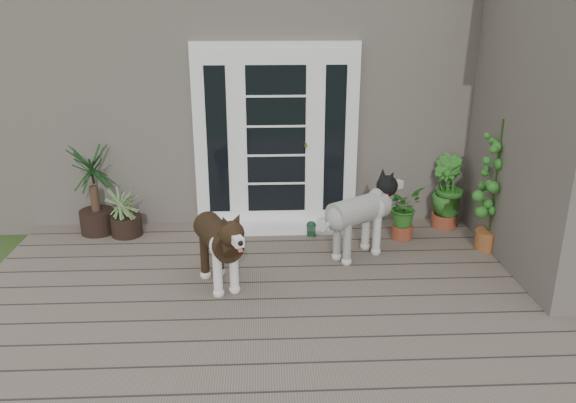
{
  "coord_description": "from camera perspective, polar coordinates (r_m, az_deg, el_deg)",
  "views": [
    {
      "loc": [
        -0.36,
        -3.91,
        2.74
      ],
      "look_at": [
        -0.1,
        1.75,
        0.7
      ],
      "focal_mm": 35.73,
      "sensor_mm": 36.0,
      "label": 1
    }
  ],
  "objects": [
    {
      "name": "deck",
      "position": [
        5.09,
        1.86,
        -11.99
      ],
      "size": [
        6.2,
        4.6,
        0.12
      ],
      "primitive_type": "cube",
      "color": "#6B5B4C",
      "rests_on": "ground"
    },
    {
      "name": "spider_plant",
      "position": [
        6.82,
        -15.92,
        -0.77
      ],
      "size": [
        0.71,
        0.71,
        0.63
      ],
      "primitive_type": null,
      "rotation": [
        0.0,
        0.0,
        -0.25
      ],
      "color": "#96AB69",
      "rests_on": "deck"
    },
    {
      "name": "clog_right",
      "position": [
        6.72,
        2.32,
        -2.76
      ],
      "size": [
        0.16,
        0.3,
        0.09
      ],
      "primitive_type": null,
      "rotation": [
        0.0,
        0.0,
        -0.08
      ],
      "color": "#13311D",
      "rests_on": "deck"
    },
    {
      "name": "herb_a",
      "position": [
        6.62,
        11.37,
        -1.46
      ],
      "size": [
        0.59,
        0.59,
        0.53
      ],
      "primitive_type": "imported",
      "rotation": [
        0.0,
        0.0,
        0.77
      ],
      "color": "#175117",
      "rests_on": "deck"
    },
    {
      "name": "house_main",
      "position": [
        8.65,
        -0.22,
        11.88
      ],
      "size": [
        7.4,
        4.0,
        3.1
      ],
      "primitive_type": "cube",
      "color": "#665E54",
      "rests_on": "ground"
    },
    {
      "name": "white_dog",
      "position": [
        6.03,
        6.98,
        -2.13
      ],
      "size": [
        0.98,
        0.84,
        0.76
      ],
      "primitive_type": null,
      "rotation": [
        0.0,
        0.0,
        -0.97
      ],
      "color": "beige",
      "rests_on": "deck"
    },
    {
      "name": "herb_c",
      "position": [
        7.06,
        15.42,
        -0.05
      ],
      "size": [
        0.4,
        0.4,
        0.62
      ],
      "primitive_type": "imported",
      "rotation": [
        0.0,
        0.0,
        4.71
      ],
      "color": "#275D1A",
      "rests_on": "deck"
    },
    {
      "name": "brindle_dog",
      "position": [
        5.44,
        -6.95,
        -4.79
      ],
      "size": [
        0.7,
        0.97,
        0.74
      ],
      "primitive_type": null,
      "rotation": [
        0.0,
        0.0,
        3.54
      ],
      "color": "#2F1F11",
      "rests_on": "deck"
    },
    {
      "name": "herb_b",
      "position": [
        7.06,
        15.48,
        0.07
      ],
      "size": [
        0.59,
        0.59,
        0.65
      ],
      "primitive_type": "imported",
      "rotation": [
        0.0,
        0.0,
        2.1
      ],
      "color": "#24621C",
      "rests_on": "deck"
    },
    {
      "name": "door_unit",
      "position": [
        6.69,
        -1.2,
        6.45
      ],
      "size": [
        1.9,
        0.14,
        2.15
      ],
      "primitive_type": "cube",
      "color": "white",
      "rests_on": "deck"
    },
    {
      "name": "clog_left",
      "position": [
        6.82,
        4.7,
        -2.48
      ],
      "size": [
        0.2,
        0.32,
        0.09
      ],
      "primitive_type": null,
      "rotation": [
        0.0,
        0.0,
        -0.23
      ],
      "color": "#163819",
      "rests_on": "deck"
    },
    {
      "name": "sapling",
      "position": [
        6.44,
        19.9,
        1.65
      ],
      "size": [
        0.45,
        0.45,
        1.49
      ],
      "primitive_type": null,
      "rotation": [
        0.0,
        0.0,
        0.02
      ],
      "color": "#195117",
      "rests_on": "deck"
    },
    {
      "name": "yucca",
      "position": [
        6.92,
        -18.78,
        1.22
      ],
      "size": [
        0.82,
        0.82,
        1.08
      ],
      "primitive_type": null,
      "rotation": [
        0.0,
        0.0,
        0.1
      ],
      "color": "#143411",
      "rests_on": "deck"
    },
    {
      "name": "door_step",
      "position": [
        6.83,
        -1.09,
        -2.55
      ],
      "size": [
        1.6,
        0.4,
        0.05
      ],
      "primitive_type": "cube",
      "color": "white",
      "rests_on": "deck"
    }
  ]
}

